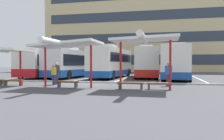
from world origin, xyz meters
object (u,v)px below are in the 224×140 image
object	(u,v)px
coach_bus_2	(112,63)
waiting_shelter_2	(145,40)
bench_4	(159,84)
bench_3	(131,84)
waiting_passenger_2	(56,71)
coach_bus_3	(146,63)
coach_bus_1	(74,64)
waiting_passenger_1	(54,73)
waiting_passenger_0	(168,72)
coach_bus_0	(47,64)
bench_2	(67,83)
bench_1	(13,81)
coach_bus_4	(178,63)
waiting_shelter_1	(66,45)

from	to	relation	value
coach_bus_2	waiting_shelter_2	bearing A→B (deg)	-68.40
bench_4	coach_bus_2	bearing A→B (deg)	115.77
bench_3	waiting_passenger_2	xyz separation A→B (m)	(-6.28, 2.34, 0.69)
coach_bus_3	bench_3	distance (m)	13.75
coach_bus_1	waiting_passenger_1	bearing A→B (deg)	-76.87
waiting_passenger_0	coach_bus_3	bearing A→B (deg)	103.37
coach_bus_0	bench_2	size ratio (longest dim) A/B	7.52
bench_1	bench_3	distance (m)	8.87
bench_1	bench_3	xyz separation A→B (m)	(8.86, -0.48, 0.01)
bench_1	bench_4	distance (m)	10.66
coach_bus_0	coach_bus_1	xyz separation A→B (m)	(3.60, -0.13, 0.03)
bench_4	waiting_passenger_2	distance (m)	8.40
coach_bus_3	bench_2	size ratio (longest dim) A/B	7.13
coach_bus_0	coach_bus_4	bearing A→B (deg)	0.46
bench_1	bench_4	xyz separation A→B (m)	(10.66, -0.30, 0.00)
coach_bus_3	coach_bus_4	distance (m)	4.19
coach_bus_4	waiting_shelter_1	bearing A→B (deg)	-123.58
coach_bus_2	waiting_passenger_0	bearing A→B (deg)	-55.54
waiting_shelter_2	bench_3	distance (m)	2.90
bench_1	bench_3	world-z (taller)	same
waiting_passenger_2	coach_bus_4	bearing A→B (deg)	43.66
coach_bus_4	bench_1	distance (m)	16.78
waiting_shelter_1	waiting_passenger_2	xyz separation A→B (m)	(-1.93, 2.51, -1.87)
waiting_passenger_2	waiting_passenger_1	bearing A→B (deg)	-82.73
bench_2	bench_4	world-z (taller)	same
coach_bus_4	bench_4	xyz separation A→B (m)	(-1.73, -11.53, -1.42)
coach_bus_1	bench_3	bearing A→B (deg)	-53.49
bench_2	waiting_shelter_2	bearing A→B (deg)	-3.02
coach_bus_1	bench_4	size ratio (longest dim) A/B	6.56
coach_bus_3	coach_bus_0	bearing A→B (deg)	-170.00
coach_bus_4	waiting_passenger_0	size ratio (longest dim) A/B	7.12
coach_bus_1	waiting_shelter_2	bearing A→B (deg)	-51.18
bench_4	waiting_passenger_1	bearing A→B (deg)	169.09
waiting_passenger_0	waiting_passenger_2	world-z (taller)	waiting_passenger_2
bench_1	bench_3	size ratio (longest dim) A/B	0.91
coach_bus_4	bench_1	size ratio (longest dim) A/B	7.95
coach_bus_2	waiting_shelter_1	size ratio (longest dim) A/B	2.11
bench_3	waiting_shelter_2	bearing A→B (deg)	-12.69
waiting_passenger_0	waiting_passenger_1	world-z (taller)	waiting_passenger_0
waiting_shelter_1	waiting_shelter_2	bearing A→B (deg)	-0.42
coach_bus_4	waiting_passenger_0	bearing A→B (deg)	-97.34
bench_3	bench_4	distance (m)	1.81
bench_2	waiting_passenger_2	distance (m)	3.06
waiting_shelter_2	waiting_passenger_0	world-z (taller)	waiting_shelter_2
coach_bus_3	waiting_passenger_0	bearing A→B (deg)	-76.63
bench_3	coach_bus_3	bearing A→B (deg)	90.73
coach_bus_0	bench_1	bearing A→B (deg)	-73.86
waiting_shelter_2	waiting_passenger_0	xyz separation A→B (m)	(1.49, 3.10, -2.08)
coach_bus_4	bench_2	world-z (taller)	coach_bus_4
coach_bus_1	coach_bus_4	distance (m)	12.01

